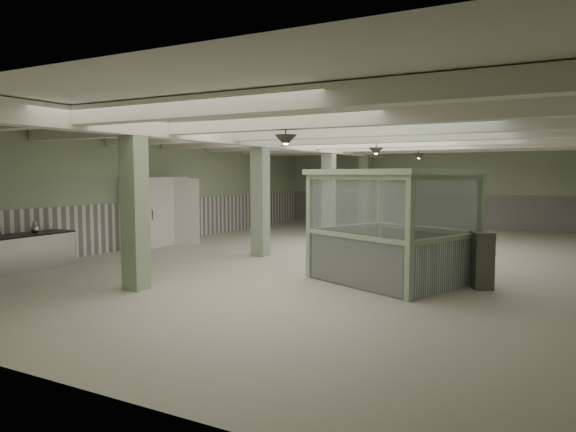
% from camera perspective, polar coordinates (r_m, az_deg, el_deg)
% --- Properties ---
extents(floor, '(20.00, 20.00, 0.00)m').
position_cam_1_polar(floor, '(14.98, 7.18, -4.57)').
color(floor, beige).
rests_on(floor, ground).
extents(ceiling, '(14.00, 20.00, 0.02)m').
position_cam_1_polar(ceiling, '(14.83, 7.32, 9.29)').
color(ceiling, silver).
rests_on(ceiling, wall_back).
extents(wall_back, '(14.00, 0.02, 3.60)m').
position_cam_1_polar(wall_back, '(24.40, 15.63, 3.11)').
color(wall_back, '#A9BD97').
rests_on(wall_back, floor).
extents(wall_front, '(14.00, 0.02, 3.60)m').
position_cam_1_polar(wall_front, '(6.52, -25.78, -1.10)').
color(wall_front, '#A9BD97').
rests_on(wall_front, floor).
extents(wall_left, '(0.02, 20.00, 3.60)m').
position_cam_1_polar(wall_left, '(18.48, -13.52, 2.70)').
color(wall_left, '#A9BD97').
rests_on(wall_left, floor).
extents(wainscot_left, '(0.05, 19.90, 1.50)m').
position_cam_1_polar(wainscot_left, '(18.52, -13.40, -0.55)').
color(wainscot_left, white).
rests_on(wainscot_left, floor).
extents(wainscot_back, '(13.90, 0.05, 1.50)m').
position_cam_1_polar(wainscot_back, '(24.42, 15.57, 0.65)').
color(wainscot_back, white).
rests_on(wainscot_back, floor).
extents(girder, '(0.45, 19.90, 0.40)m').
position_cam_1_polar(girder, '(15.87, -1.25, 8.22)').
color(girder, white).
rests_on(girder, ceiling).
extents(beam_a, '(13.90, 0.35, 0.32)m').
position_cam_1_polar(beam_a, '(8.28, -11.82, 11.64)').
color(beam_a, white).
rests_on(beam_a, ceiling).
extents(beam_b, '(13.90, 0.35, 0.32)m').
position_cam_1_polar(beam_b, '(10.31, -2.74, 10.34)').
color(beam_b, white).
rests_on(beam_b, ceiling).
extents(beam_c, '(13.90, 0.35, 0.32)m').
position_cam_1_polar(beam_c, '(12.52, 3.20, 9.35)').
color(beam_c, white).
rests_on(beam_c, ceiling).
extents(beam_d, '(13.90, 0.35, 0.32)m').
position_cam_1_polar(beam_d, '(14.82, 7.31, 8.59)').
color(beam_d, white).
rests_on(beam_d, ceiling).
extents(beam_e, '(13.90, 0.35, 0.32)m').
position_cam_1_polar(beam_e, '(17.17, 10.30, 8.02)').
color(beam_e, white).
rests_on(beam_e, ceiling).
extents(beam_f, '(13.90, 0.35, 0.32)m').
position_cam_1_polar(beam_f, '(19.57, 12.55, 7.57)').
color(beam_f, white).
rests_on(beam_f, ceiling).
extents(beam_g, '(13.90, 0.35, 0.32)m').
position_cam_1_polar(beam_g, '(21.98, 14.31, 7.21)').
color(beam_g, white).
rests_on(beam_g, ceiling).
extents(column_a, '(0.42, 0.42, 3.60)m').
position_cam_1_polar(column_a, '(11.03, -16.67, 1.36)').
color(column_a, '#93A786').
rests_on(column_a, floor).
extents(column_b, '(0.42, 0.42, 3.60)m').
position_cam_1_polar(column_b, '(14.99, -3.11, 2.38)').
color(column_b, '#93A786').
rests_on(column_b, floor).
extents(column_c, '(0.42, 0.42, 3.60)m').
position_cam_1_polar(column_c, '(19.44, 4.54, 2.91)').
color(column_c, '#93A786').
rests_on(column_c, floor).
extents(column_d, '(0.42, 0.42, 3.60)m').
position_cam_1_polar(column_d, '(23.16, 8.50, 3.16)').
color(column_d, '#93A786').
rests_on(column_d, floor).
extents(pendant_front, '(0.44, 0.44, 0.22)m').
position_cam_1_polar(pendant_front, '(10.04, -0.25, 8.38)').
color(pendant_front, '#293628').
rests_on(pendant_front, ceiling).
extents(pendant_mid, '(0.44, 0.44, 0.22)m').
position_cam_1_polar(pendant_mid, '(15.10, 9.76, 7.08)').
color(pendant_mid, '#293628').
rests_on(pendant_mid, ceiling).
extents(pendant_back, '(0.44, 0.44, 0.22)m').
position_cam_1_polar(pendant_back, '(19.91, 14.32, 6.42)').
color(pendant_back, '#293628').
rests_on(pendant_back, ceiling).
extents(pitcher_far, '(0.25, 0.28, 0.31)m').
position_cam_1_polar(pitcher_far, '(14.36, -26.30, -1.18)').
color(pitcher_far, '#B5B5B9').
rests_on(pitcher_far, prep_counter).
extents(walkin_cooler, '(1.23, 2.62, 2.40)m').
position_cam_1_polar(walkin_cooler, '(17.63, -14.39, 0.64)').
color(walkin_cooler, white).
rests_on(walkin_cooler, floor).
extents(guard_booth, '(3.91, 3.67, 2.51)m').
position_cam_1_polar(guard_booth, '(11.64, 11.53, 1.17)').
color(guard_booth, '#A3BD97').
rests_on(guard_booth, floor).
extents(filing_cabinet, '(0.58, 0.66, 1.20)m').
position_cam_1_polar(filing_cabinet, '(11.56, 20.69, -4.60)').
color(filing_cabinet, '#545749').
rests_on(filing_cabinet, floor).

